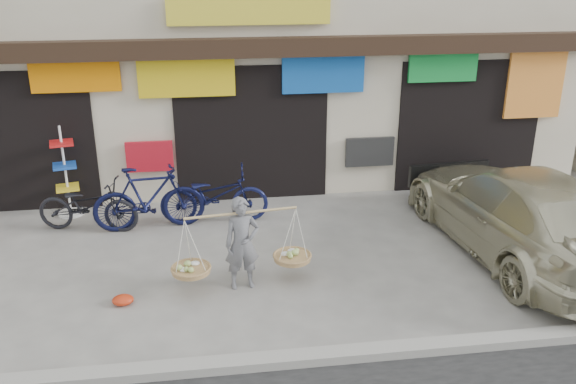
{
  "coord_description": "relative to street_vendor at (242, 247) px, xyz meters",
  "views": [
    {
      "loc": [
        -0.91,
        -8.1,
        4.66
      ],
      "look_at": [
        0.36,
        0.9,
        1.1
      ],
      "focal_mm": 38.0,
      "sensor_mm": 36.0,
      "label": 1
    }
  ],
  "objects": [
    {
      "name": "display_rack",
      "position": [
        -3.08,
        3.18,
        0.06
      ],
      "size": [
        0.5,
        0.5,
        1.75
      ],
      "rotation": [
        0.0,
        0.0,
        0.22
      ],
      "color": "silver",
      "rests_on": "ground"
    },
    {
      "name": "bike_1",
      "position": [
        -1.51,
        2.29,
        -0.05
      ],
      "size": [
        2.02,
        0.73,
        1.19
      ],
      "primitive_type": "imported",
      "rotation": [
        0.0,
        0.0,
        1.66
      ],
      "color": "black",
      "rests_on": "ground"
    },
    {
      "name": "bike_2",
      "position": [
        -0.35,
        2.46,
        -0.12
      ],
      "size": [
        2.01,
        0.78,
        1.04
      ],
      "primitive_type": "imported",
      "rotation": [
        0.0,
        0.0,
        1.53
      ],
      "color": "#0F1338",
      "rests_on": "ground"
    },
    {
      "name": "bike_0",
      "position": [
        -2.6,
        2.39,
        -0.16
      ],
      "size": [
        1.93,
        1.04,
        0.96
      ],
      "primitive_type": "imported",
      "rotation": [
        0.0,
        0.0,
        1.34
      ],
      "color": "black",
      "rests_on": "ground"
    },
    {
      "name": "kerb",
      "position": [
        0.46,
        -1.94,
        -0.59
      ],
      "size": [
        70.0,
        0.25,
        0.12
      ],
      "primitive_type": "cube",
      "color": "gray",
      "rests_on": "ground"
    },
    {
      "name": "red_bag",
      "position": [
        -1.74,
        -0.28,
        -0.58
      ],
      "size": [
        0.31,
        0.25,
        0.14
      ],
      "primitive_type": "ellipsoid",
      "color": "red",
      "rests_on": "ground"
    },
    {
      "name": "street_vendor",
      "position": [
        0.0,
        0.0,
        0.0
      ],
      "size": [
        2.08,
        0.74,
        1.42
      ],
      "rotation": [
        0.0,
        0.0,
        0.12
      ],
      "color": "slate",
      "rests_on": "ground"
    },
    {
      "name": "shophouse_block",
      "position": [
        0.46,
        6.47,
        2.8
      ],
      "size": [
        14.0,
        6.32,
        7.0
      ],
      "color": "beige",
      "rests_on": "ground"
    },
    {
      "name": "ground",
      "position": [
        0.46,
        0.06,
        -0.65
      ],
      "size": [
        70.0,
        70.0,
        0.0
      ],
      "primitive_type": "plane",
      "color": "gray",
      "rests_on": "ground"
    },
    {
      "name": "suv",
      "position": [
        4.57,
        0.54,
        0.09
      ],
      "size": [
        2.51,
        5.23,
        1.47
      ],
      "rotation": [
        0.0,
        0.0,
        3.23
      ],
      "color": "#C0BB9B",
      "rests_on": "ground"
    }
  ]
}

